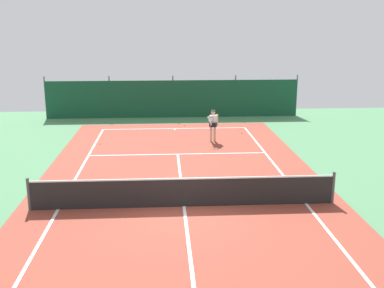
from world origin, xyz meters
TOP-DOWN VIEW (x-y plane):
  - ground_plane at (0.00, 0.00)m, footprint 36.00×36.00m
  - court_surface at (0.00, 0.00)m, footprint 11.02×26.60m
  - tennis_net at (0.00, 0.00)m, footprint 10.12×0.10m
  - back_fence at (-0.00, 15.89)m, footprint 16.30×0.98m
  - tennis_player at (1.89, 8.73)m, footprint 0.60×0.81m
  - tennis_ball_near_player at (-3.85, 8.54)m, footprint 0.07×0.07m
  - tennis_ball_midcourt at (0.61, 12.66)m, footprint 0.07×0.07m
  - tennis_ball_by_sideline at (3.69, 10.52)m, footprint 0.07×0.07m

SIDE VIEW (x-z plane):
  - ground_plane at x=0.00m, z-range 0.00..0.00m
  - court_surface at x=0.00m, z-range 0.00..0.01m
  - tennis_ball_near_player at x=-3.85m, z-range 0.00..0.07m
  - tennis_ball_midcourt at x=0.61m, z-range 0.00..0.07m
  - tennis_ball_by_sideline at x=3.69m, z-range 0.00..0.07m
  - tennis_net at x=0.00m, z-range -0.04..1.06m
  - back_fence at x=0.00m, z-range -0.68..2.02m
  - tennis_player at x=1.89m, z-range 0.14..1.78m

